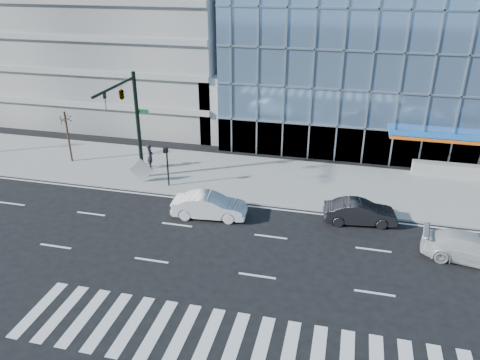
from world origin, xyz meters
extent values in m
plane|color=black|center=(0.00, 0.00, 0.00)|extent=(160.00, 160.00, 0.00)
cube|color=gray|center=(0.00, 8.00, 0.07)|extent=(120.00, 8.00, 0.15)
cube|color=#789EC9|center=(14.00, 26.00, 7.50)|extent=(42.00, 26.00, 15.00)
cube|color=gray|center=(-20.00, 26.00, 10.00)|extent=(24.00, 24.00, 20.00)
cube|color=gray|center=(-6.00, 18.00, 3.00)|extent=(6.00, 8.00, 6.00)
cylinder|color=black|center=(-11.00, 6.00, 4.15)|extent=(0.28, 0.28, 8.00)
cylinder|color=black|center=(-11.00, 3.20, 7.75)|extent=(0.18, 5.60, 0.18)
imported|color=black|center=(-11.00, 1.80, 7.15)|extent=(0.18, 0.22, 1.10)
imported|color=black|center=(-11.00, 4.00, 7.15)|extent=(0.48, 2.24, 0.90)
cube|color=#0C591E|center=(-10.55, 6.00, 5.35)|extent=(0.90, 0.05, 0.25)
cylinder|color=black|center=(-8.50, 5.00, 1.65)|extent=(0.12, 0.12, 3.00)
cube|color=black|center=(-8.50, 4.85, 2.95)|extent=(0.30, 0.25, 0.35)
cylinder|color=#332319|center=(-18.00, 7.50, 2.25)|extent=(0.16, 0.16, 4.20)
ellipsoid|color=#332319|center=(-18.00, 7.50, 3.93)|extent=(1.10, 1.10, 0.90)
imported|color=silver|center=(11.14, 0.22, 0.76)|extent=(5.46, 2.80, 1.52)
imported|color=white|center=(-4.30, 1.49, 0.79)|extent=(4.92, 2.11, 1.58)
imported|color=black|center=(5.14, 3.00, 0.74)|extent=(4.66, 2.14, 1.48)
imported|color=black|center=(-11.09, 7.74, 1.14)|extent=(0.68, 0.83, 1.97)
cube|color=#A8A8A8|center=(-10.65, 5.14, 1.07)|extent=(1.83, 0.32, 1.84)
camera|label=1|loc=(3.88, -23.85, 14.99)|focal=35.00mm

